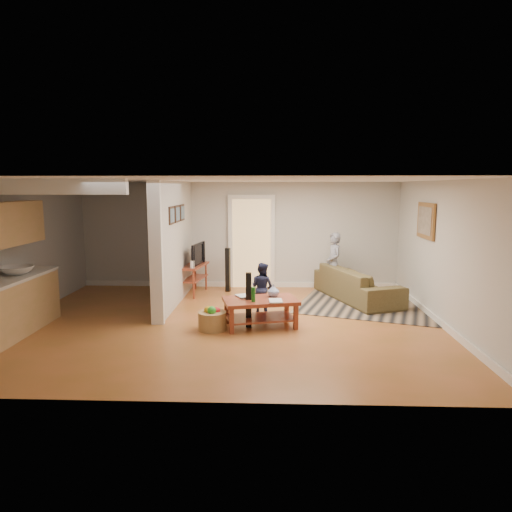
# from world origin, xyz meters

# --- Properties ---
(ground) EXTENTS (7.50, 7.50, 0.00)m
(ground) POSITION_xyz_m (0.00, 0.00, 0.00)
(ground) COLOR brown
(ground) RESTS_ON ground
(room_shell) EXTENTS (7.54, 6.02, 2.52)m
(room_shell) POSITION_xyz_m (-1.07, 0.43, 1.46)
(room_shell) COLOR beige
(room_shell) RESTS_ON ground
(area_rug) EXTENTS (3.52, 3.00, 0.01)m
(area_rug) POSITION_xyz_m (2.88, 1.24, 0.01)
(area_rug) COLOR black
(area_rug) RESTS_ON ground
(sofa) EXTENTS (1.66, 2.51, 0.68)m
(sofa) POSITION_xyz_m (2.60, 1.80, 0.00)
(sofa) COLOR #443922
(sofa) RESTS_ON ground
(coffee_table) EXTENTS (1.38, 1.00, 0.73)m
(coffee_table) POSITION_xyz_m (0.61, -0.16, 0.38)
(coffee_table) COLOR maroon
(coffee_table) RESTS_ON ground
(tv_console) EXTENTS (0.54, 1.10, 0.91)m
(tv_console) POSITION_xyz_m (-0.94, 2.19, 0.60)
(tv_console) COLOR maroon
(tv_console) RESTS_ON ground
(speaker_left) EXTENTS (0.10, 0.10, 0.95)m
(speaker_left) POSITION_xyz_m (0.40, -0.20, 0.48)
(speaker_left) COLOR black
(speaker_left) RESTS_ON ground
(speaker_right) EXTENTS (0.12, 0.12, 1.01)m
(speaker_right) POSITION_xyz_m (-0.22, 2.46, 0.50)
(speaker_right) COLOR black
(speaker_right) RESTS_ON ground
(toy_basket) EXTENTS (0.48, 0.48, 0.42)m
(toy_basket) POSITION_xyz_m (-0.20, -0.39, 0.18)
(toy_basket) COLOR olive
(toy_basket) RESTS_ON ground
(child) EXTENTS (0.44, 0.57, 1.38)m
(child) POSITION_xyz_m (2.16, 2.31, 0.00)
(child) COLOR gray
(child) RESTS_ON ground
(toddler) EXTENTS (0.60, 0.57, 0.97)m
(toddler) POSITION_xyz_m (0.61, 0.70, 0.00)
(toddler) COLOR #1C203B
(toddler) RESTS_ON ground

